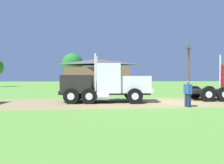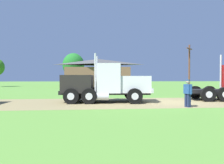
{
  "view_description": "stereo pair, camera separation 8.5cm",
  "coord_description": "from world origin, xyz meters",
  "px_view_note": "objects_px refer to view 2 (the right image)",
  "views": [
    {
      "loc": [
        -5.96,
        -14.53,
        1.79
      ],
      "look_at": [
        -4.49,
        0.67,
        1.51
      ],
      "focal_mm": 32.01,
      "sensor_mm": 36.0,
      "label": 1
    },
    {
      "loc": [
        -5.87,
        -14.54,
        1.79
      ],
      "look_at": [
        -4.49,
        0.67,
        1.51
      ],
      "focal_mm": 32.01,
      "sensor_mm": 36.0,
      "label": 2
    }
  ],
  "objects_px": {
    "utility_pole_near": "(189,66)",
    "truck_foreground_white": "(105,84)",
    "shed_building": "(98,73)",
    "visitor_by_barrel": "(188,92)"
  },
  "relations": [
    {
      "from": "truck_foreground_white",
      "to": "shed_building",
      "type": "height_order",
      "value": "shed_building"
    },
    {
      "from": "shed_building",
      "to": "utility_pole_near",
      "type": "bearing_deg",
      "value": -39.59
    },
    {
      "from": "truck_foreground_white",
      "to": "utility_pole_near",
      "type": "height_order",
      "value": "utility_pole_near"
    },
    {
      "from": "truck_foreground_white",
      "to": "utility_pole_near",
      "type": "bearing_deg",
      "value": 46.94
    },
    {
      "from": "truck_foreground_white",
      "to": "shed_building",
      "type": "xyz_separation_m",
      "value": [
        0.1,
        26.54,
        1.44
      ]
    },
    {
      "from": "visitor_by_barrel",
      "to": "shed_building",
      "type": "distance_m",
      "value": 30.12
    },
    {
      "from": "utility_pole_near",
      "to": "visitor_by_barrel",
      "type": "bearing_deg",
      "value": -116.6
    },
    {
      "from": "utility_pole_near",
      "to": "truck_foreground_white",
      "type": "bearing_deg",
      "value": -133.06
    },
    {
      "from": "visitor_by_barrel",
      "to": "utility_pole_near",
      "type": "height_order",
      "value": "utility_pole_near"
    },
    {
      "from": "truck_foreground_white",
      "to": "visitor_by_barrel",
      "type": "xyz_separation_m",
      "value": [
        4.95,
        -3.13,
        -0.41
      ]
    }
  ]
}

